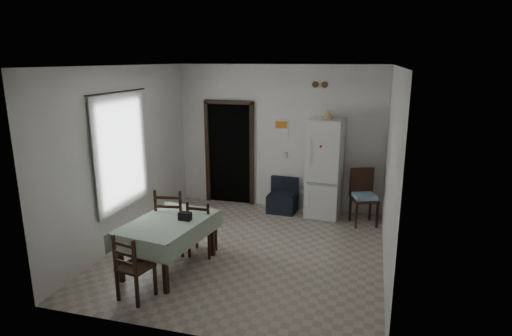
{
  "coord_description": "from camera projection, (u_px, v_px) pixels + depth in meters",
  "views": [
    {
      "loc": [
        1.81,
        -6.08,
        2.99
      ],
      "look_at": [
        0.0,
        0.5,
        1.25
      ],
      "focal_mm": 30.0,
      "sensor_mm": 36.0,
      "label": 1
    }
  ],
  "objects": [
    {
      "name": "ceiling",
      "position": [
        247.0,
        66.0,
        6.17
      ],
      "size": [
        4.2,
        4.5,
        0.02
      ],
      "primitive_type": null,
      "color": "white",
      "rests_on": "ground"
    },
    {
      "name": "calendar",
      "position": [
        281.0,
        130.0,
        8.56
      ],
      "size": [
        0.28,
        0.02,
        0.4
      ],
      "primitive_type": "cube",
      "color": "white",
      "rests_on": "ground"
    },
    {
      "name": "curtain",
      "position": [
        122.0,
        152.0,
        6.84
      ],
      "size": [
        0.02,
        1.45,
        1.85
      ],
      "primitive_type": "cube",
      "color": "white",
      "rests_on": "ground"
    },
    {
      "name": "window_recess",
      "position": [
        116.0,
        152.0,
        6.87
      ],
      "size": [
        0.1,
        1.2,
        1.6
      ],
      "primitive_type": "cube",
      "color": "silver",
      "rests_on": "ground"
    },
    {
      "name": "vent_left",
      "position": [
        315.0,
        85.0,
        8.17
      ],
      "size": [
        0.12,
        0.03,
        0.12
      ],
      "primitive_type": "cylinder",
      "rotation": [
        1.57,
        0.0,
        0.0
      ],
      "color": "brown",
      "rests_on": "ground"
    },
    {
      "name": "wall_front",
      "position": [
        186.0,
        213.0,
        4.43
      ],
      "size": [
        4.2,
        0.02,
        2.9
      ],
      "primitive_type": null,
      "color": "white",
      "rests_on": "ground"
    },
    {
      "name": "black_bag",
      "position": [
        185.0,
        216.0,
        6.15
      ],
      "size": [
        0.18,
        0.12,
        0.12
      ],
      "primitive_type": "cube",
      "rotation": [
        0.0,
        0.0,
        -0.05
      ],
      "color": "black",
      "rests_on": "dining_table"
    },
    {
      "name": "doorway",
      "position": [
        233.0,
        152.0,
        9.19
      ],
      "size": [
        1.06,
        0.52,
        2.22
      ],
      "color": "black",
      "rests_on": "ground"
    },
    {
      "name": "wall_right",
      "position": [
        391.0,
        173.0,
        5.99
      ],
      "size": [
        0.02,
        4.5,
        2.9
      ],
      "primitive_type": null,
      "color": "white",
      "rests_on": "ground"
    },
    {
      "name": "curtain_rod",
      "position": [
        118.0,
        92.0,
        6.6
      ],
      "size": [
        0.02,
        1.6,
        0.02
      ],
      "primitive_type": "cylinder",
      "rotation": [
        1.57,
        0.0,
        0.0
      ],
      "color": "black",
      "rests_on": "ground"
    },
    {
      "name": "corner_chair",
      "position": [
        364.0,
        198.0,
        7.86
      ],
      "size": [
        0.57,
        0.57,
        1.03
      ],
      "primitive_type": null,
      "rotation": [
        0.0,
        0.0,
        0.35
      ],
      "color": "black",
      "rests_on": "ground"
    },
    {
      "name": "navy_seat",
      "position": [
        283.0,
        196.0,
        8.57
      ],
      "size": [
        0.58,
        0.56,
        0.67
      ],
      "primitive_type": null,
      "rotation": [
        0.0,
        0.0,
        -0.04
      ],
      "color": "black",
      "rests_on": "ground"
    },
    {
      "name": "wall_back",
      "position": [
        279.0,
        138.0,
        8.63
      ],
      "size": [
        4.2,
        0.02,
        2.9
      ],
      "primitive_type": null,
      "color": "white",
      "rests_on": "ground"
    },
    {
      "name": "fridge",
      "position": [
        325.0,
        168.0,
        8.2
      ],
      "size": [
        0.69,
        0.69,
        1.91
      ],
      "primitive_type": null,
      "rotation": [
        0.0,
        0.0,
        -0.12
      ],
      "color": "silver",
      "rests_on": "ground"
    },
    {
      "name": "vent_right",
      "position": [
        325.0,
        85.0,
        8.12
      ],
      "size": [
        0.12,
        0.03,
        0.12
      ],
      "primitive_type": "cylinder",
      "rotation": [
        1.57,
        0.0,
        0.0
      ],
      "color": "brown",
      "rests_on": "ground"
    },
    {
      "name": "dining_chair_far_right",
      "position": [
        202.0,
        227.0,
        6.67
      ],
      "size": [
        0.4,
        0.4,
        0.89
      ],
      "primitive_type": null,
      "rotation": [
        0.0,
        0.0,
        3.18
      ],
      "color": "black",
      "rests_on": "ground"
    },
    {
      "name": "light_switch",
      "position": [
        286.0,
        155.0,
        8.67
      ],
      "size": [
        0.08,
        0.02,
        0.12
      ],
      "primitive_type": "cube",
      "color": "beige",
      "rests_on": "ground"
    },
    {
      "name": "dining_chair_near_head",
      "position": [
        135.0,
        266.0,
        5.41
      ],
      "size": [
        0.46,
        0.46,
        0.9
      ],
      "primitive_type": null,
      "rotation": [
        0.0,
        0.0,
        2.92
      ],
      "color": "black",
      "rests_on": "ground"
    },
    {
      "name": "dining_chair_far_left",
      "position": [
        173.0,
        220.0,
        6.74
      ],
      "size": [
        0.52,
        0.52,
        1.07
      ],
      "primitive_type": null,
      "rotation": [
        0.0,
        0.0,
        3.28
      ],
      "color": "black",
      "rests_on": "ground"
    },
    {
      "name": "emergency_light",
      "position": [
        350.0,
        84.0,
        7.97
      ],
      "size": [
        0.25,
        0.07,
        0.09
      ],
      "primitive_type": "cube",
      "color": "white",
      "rests_on": "ground"
    },
    {
      "name": "wall_left",
      "position": [
        126.0,
        155.0,
        7.07
      ],
      "size": [
        0.02,
        4.5,
        2.9
      ],
      "primitive_type": null,
      "color": "white",
      "rests_on": "ground"
    },
    {
      "name": "dining_table",
      "position": [
        169.0,
        245.0,
        6.23
      ],
      "size": [
        1.14,
        1.55,
        0.74
      ],
      "primitive_type": null,
      "rotation": [
        0.0,
        0.0,
        -0.15
      ],
      "color": "#A2B89D",
      "rests_on": "ground"
    },
    {
      "name": "tan_cone",
      "position": [
        328.0,
        114.0,
        7.92
      ],
      "size": [
        0.22,
        0.22,
        0.17
      ],
      "primitive_type": "cone",
      "rotation": [
        0.0,
        0.0,
        -0.03
      ],
      "color": "tan",
      "rests_on": "fridge"
    },
    {
      "name": "calendar_image",
      "position": [
        281.0,
        125.0,
        8.53
      ],
      "size": [
        0.24,
        0.01,
        0.14
      ],
      "primitive_type": "cube",
      "color": "orange",
      "rests_on": "ground"
    },
    {
      "name": "ground",
      "position": [
        248.0,
        250.0,
        6.89
      ],
      "size": [
        4.5,
        4.5,
        0.0
      ],
      "primitive_type": "plane",
      "color": "#A99C8A",
      "rests_on": "ground"
    }
  ]
}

